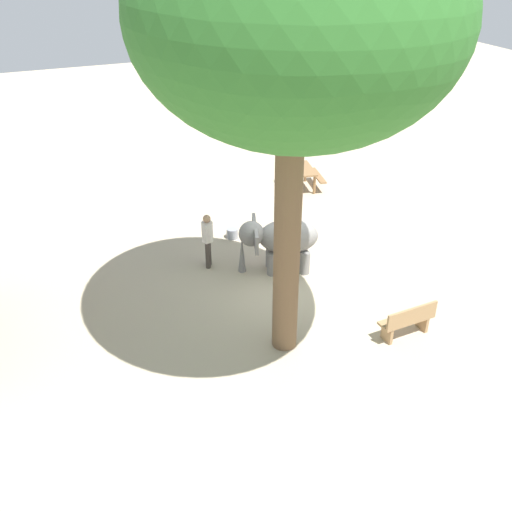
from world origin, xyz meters
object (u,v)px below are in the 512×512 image
at_px(shade_tree_main, 294,19).
at_px(feed_bucket, 232,233).
at_px(wooden_bench, 408,320).
at_px(elephant, 280,239).
at_px(person_handler, 208,237).
at_px(picnic_table_near, 302,173).

bearing_deg(shade_tree_main, feed_bucket, -7.74).
height_order(wooden_bench, feed_bucket, wooden_bench).
distance_m(elephant, wooden_bench, 4.26).
height_order(elephant, wooden_bench, elephant).
relative_size(elephant, person_handler, 1.38).
bearing_deg(elephant, wooden_bench, 129.70).
bearing_deg(feed_bucket, wooden_bench, -161.75).
relative_size(person_handler, picnic_table_near, 0.92).
xyz_separation_m(person_handler, shade_tree_main, (-4.05, -0.49, 6.18)).
height_order(elephant, person_handler, person_handler).
bearing_deg(feed_bucket, elephant, -166.51).
distance_m(elephant, picnic_table_near, 5.96).
relative_size(person_handler, wooden_bench, 1.14).
bearing_deg(wooden_bench, shade_tree_main, 159.48).
bearing_deg(picnic_table_near, wooden_bench, -179.46).
bearing_deg(elephant, shade_tree_main, 86.14).
xyz_separation_m(elephant, wooden_bench, (-3.95, -1.51, -0.52)).
bearing_deg(person_handler, picnic_table_near, 66.53).
height_order(elephant, shade_tree_main, shade_tree_main).
bearing_deg(wooden_bench, picnic_table_near, 76.02).
distance_m(elephant, feed_bucket, 2.52).
distance_m(shade_tree_main, feed_bucket, 8.84).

